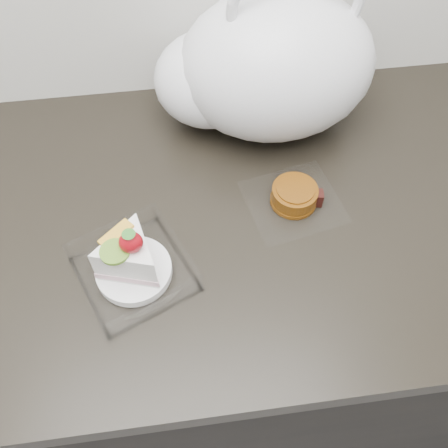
{
  "coord_description": "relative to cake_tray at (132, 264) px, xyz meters",
  "views": [
    {
      "loc": [
        0.08,
        1.22,
        1.56
      ],
      "look_at": [
        0.14,
        1.63,
        0.94
      ],
      "focal_mm": 40.0,
      "sensor_mm": 36.0,
      "label": 1
    }
  ],
  "objects": [
    {
      "name": "plastic_bag",
      "position": [
        0.24,
        0.3,
        0.09
      ],
      "size": [
        0.39,
        0.28,
        0.3
      ],
      "rotation": [
        0.0,
        0.0,
        0.07
      ],
      "color": "white",
      "rests_on": "counter"
    },
    {
      "name": "counter",
      "position": [
        0.0,
        0.1,
        -0.48
      ],
      "size": [
        2.04,
        0.64,
        0.9
      ],
      "color": "black",
      "rests_on": "ground"
    },
    {
      "name": "cake_tray",
      "position": [
        0.0,
        0.0,
        0.0
      ],
      "size": [
        0.2,
        0.2,
        0.12
      ],
      "rotation": [
        0.0,
        0.0,
        0.41
      ],
      "color": "white",
      "rests_on": "counter"
    },
    {
      "name": "mooncake_wrap",
      "position": [
        0.26,
        0.1,
        -0.02
      ],
      "size": [
        0.17,
        0.17,
        0.04
      ],
      "rotation": [
        0.0,
        0.0,
        0.37
      ],
      "color": "white",
      "rests_on": "counter"
    }
  ]
}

